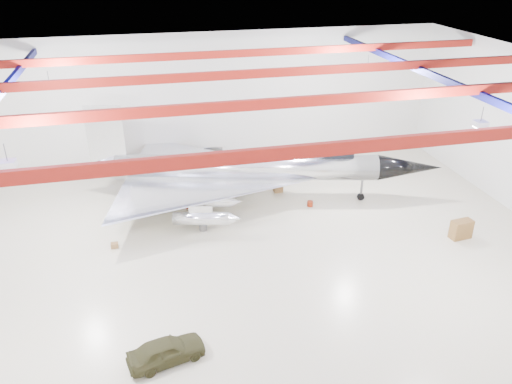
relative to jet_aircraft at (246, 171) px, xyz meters
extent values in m
plane|color=beige|center=(-1.94, -7.46, -2.36)|extent=(40.00, 40.00, 0.00)
plane|color=silver|center=(-1.94, 7.54, 3.14)|extent=(40.00, 0.00, 40.00)
plane|color=#0A0F38|center=(-1.94, -7.46, 8.64)|extent=(40.00, 40.00, 0.00)
cube|color=maroon|center=(-1.94, -16.46, 8.04)|extent=(39.50, 0.25, 0.50)
cube|color=maroon|center=(-1.94, -10.46, 8.04)|extent=(39.50, 0.25, 0.50)
cube|color=maroon|center=(-1.94, -4.46, 8.04)|extent=(39.50, 0.25, 0.50)
cube|color=maroon|center=(-1.94, 1.54, 8.04)|extent=(39.50, 0.25, 0.50)
cube|color=#0C0D49|center=(10.06, -7.46, 7.74)|extent=(0.25, 29.50, 0.40)
cube|color=silver|center=(-11.94, -13.46, 7.34)|extent=(0.55, 0.55, 0.25)
cube|color=silver|center=(8.06, -13.46, 7.34)|extent=(0.55, 0.55, 0.25)
cube|color=silver|center=(-11.94, -1.46, 7.34)|extent=(0.55, 0.55, 0.25)
cube|color=silver|center=(8.06, -1.46, 7.34)|extent=(0.55, 0.55, 0.25)
cylinder|color=silver|center=(0.05, -0.01, 0.27)|extent=(18.69, 6.23, 1.88)
cone|color=black|center=(11.46, -2.77, 0.27)|extent=(5.00, 2.93, 1.88)
cone|color=silver|center=(-10.44, 2.52, 0.27)|extent=(3.18, 2.49, 1.88)
cube|color=silver|center=(-9.53, 2.30, 2.71)|extent=(2.58, 0.73, 4.22)
cube|color=black|center=(6.44, -1.56, 1.26)|extent=(2.18, 1.21, 0.47)
cylinder|color=silver|center=(-3.90, -4.37, -1.04)|extent=(3.67, 1.66, 0.84)
cylinder|color=silver|center=(-3.35, -2.09, -1.04)|extent=(3.67, 1.66, 0.84)
cylinder|color=silver|center=(-2.03, 3.39, -1.04)|extent=(3.67, 1.66, 0.84)
cylinder|color=silver|center=(-1.47, 5.67, -1.04)|extent=(3.67, 1.66, 0.84)
cylinder|color=#59595B|center=(8.26, -2.00, -1.51)|extent=(0.17, 0.17, 1.69)
cylinder|color=black|center=(8.26, -2.00, -2.09)|extent=(0.56, 0.32, 0.53)
cylinder|color=#59595B|center=(-4.15, -1.41, -1.51)|extent=(0.17, 0.17, 1.69)
cylinder|color=black|center=(-4.15, -1.41, -2.09)|extent=(0.56, 0.32, 0.53)
cylinder|color=#59595B|center=(-3.05, 3.15, -1.51)|extent=(0.17, 0.17, 1.69)
cylinder|color=black|center=(-3.05, 3.15, -2.09)|extent=(0.56, 0.32, 0.53)
imported|color=#37361B|center=(-6.93, -14.78, -1.76)|extent=(3.75, 2.19, 1.20)
cube|color=brown|center=(12.30, -8.43, -1.73)|extent=(1.44, 0.83, 1.26)
cube|color=olive|center=(-9.40, -4.46, -2.20)|extent=(0.46, 0.38, 0.32)
cube|color=maroon|center=(-4.29, -0.26, -2.20)|extent=(0.50, 0.43, 0.32)
cylinder|color=#59595B|center=(-3.72, -3.59, -2.12)|extent=(0.61, 0.61, 0.48)
cube|color=olive|center=(2.68, 0.76, -2.12)|extent=(0.68, 0.55, 0.47)
cube|color=#59595B|center=(-9.30, 0.79, -2.23)|extent=(0.39, 0.33, 0.25)
cylinder|color=maroon|center=(4.30, -2.05, -2.16)|extent=(0.55, 0.55, 0.38)
cube|color=olive|center=(-3.66, -2.23, -2.16)|extent=(0.68, 0.62, 0.39)
cylinder|color=#59595B|center=(-0.95, 0.29, -2.17)|extent=(0.46, 0.46, 0.36)
camera|label=1|loc=(-6.92, -32.20, 14.66)|focal=35.00mm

